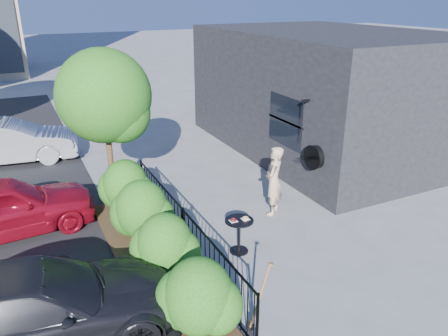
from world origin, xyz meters
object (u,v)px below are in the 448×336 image
patio_tree (108,102)px  car_red (2,207)px  car_silver (8,142)px  car_darkgrey (33,308)px  woman (274,181)px  cafe_table (239,230)px  shovel (258,303)px

patio_tree → car_red: (-2.57, -0.17, -2.09)m
car_silver → car_darkgrey: 8.89m
woman → car_red: bearing=-60.7°
patio_tree → car_darkgrey: size_ratio=0.86×
cafe_table → woman: 2.01m
woman → car_red: (-5.98, 1.78, -0.20)m
shovel → car_red: car_red is taller
car_red → car_silver: size_ratio=0.94×
cafe_table → woman: (1.58, 1.19, 0.35)m
car_darkgrey → shovel: bearing=-106.1°
car_silver → car_darkgrey: bearing=-171.1°
car_red → car_darkgrey: size_ratio=0.86×
cafe_table → car_darkgrey: 4.13m
patio_tree → car_silver: size_ratio=0.94×
car_silver → woman: bearing=-131.7°
cafe_table → shovel: bearing=-110.7°
shovel → car_silver: size_ratio=0.30×
car_red → woman: bearing=-110.6°
woman → shovel: 4.19m
patio_tree → car_silver: (-2.34, 4.82, -2.07)m
woman → car_darkgrey: 6.00m
patio_tree → woman: patio_tree is taller
car_silver → cafe_table: bearing=-144.4°
patio_tree → car_darkgrey: 5.08m
patio_tree → cafe_table: (1.82, -3.14, -2.24)m
patio_tree → shovel: bearing=-79.6°
car_darkgrey → car_red: bearing=11.3°
patio_tree → woman: (3.41, -1.95, -1.90)m
cafe_table → shovel: shovel is taller
car_darkgrey → woman: bearing=-63.4°
shovel → car_silver: car_silver is taller
shovel → car_darkgrey: bearing=158.0°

